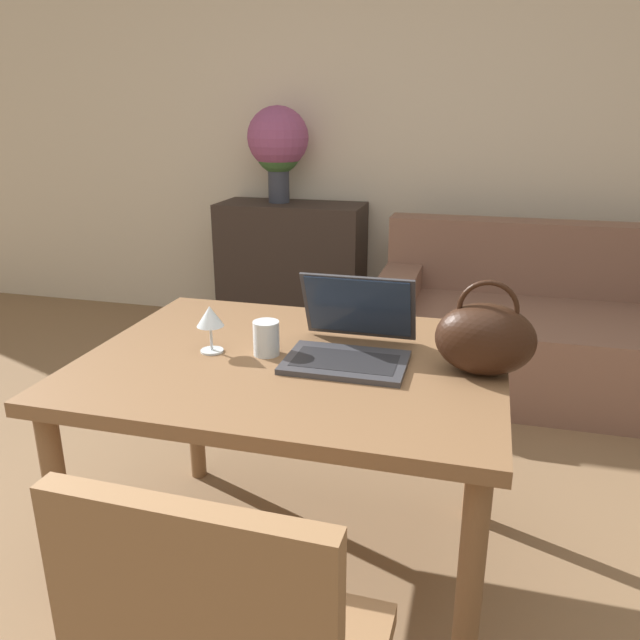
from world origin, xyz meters
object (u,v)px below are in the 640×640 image
laptop (352,335)px  handbag (485,338)px  wine_glass (210,319)px  couch (559,335)px  flower_vase (278,144)px  drinking_glass (266,338)px

laptop → handbag: (0.37, -0.04, 0.04)m
handbag → wine_glass: bearing=-176.8°
couch → flower_vase: size_ratio=3.24×
wine_glass → handbag: handbag is taller
laptop → drinking_glass: laptop is taller
couch → drinking_glass: drinking_glass is taller
drinking_glass → wine_glass: 0.17m
couch → laptop: bearing=-115.0°
couch → wine_glass: size_ratio=13.52×
wine_glass → drinking_glass: bearing=7.8°
couch → flower_vase: 1.99m
couch → wine_glass: bearing=-124.2°
couch → laptop: size_ratio=5.57×
handbag → flower_vase: flower_vase is taller
wine_glass → flower_vase: (-0.53, 2.21, 0.37)m
flower_vase → drinking_glass: bearing=-72.4°
laptop → flower_vase: 2.36m
laptop → wine_glass: size_ratio=2.43×
handbag → drinking_glass: bearing=-178.0°
wine_glass → flower_vase: flower_vase is taller
laptop → handbag: size_ratio=1.29×
wine_glass → handbag: size_ratio=0.53×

